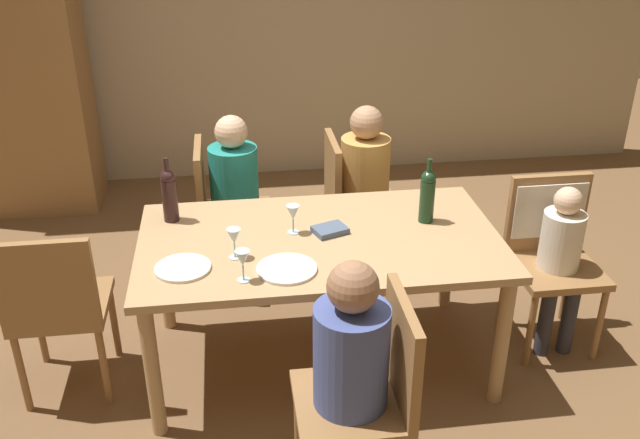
% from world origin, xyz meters
% --- Properties ---
extents(ground_plane, '(10.00, 10.00, 0.00)m').
position_xyz_m(ground_plane, '(0.00, 0.00, 0.00)').
color(ground_plane, brown).
extents(rear_room_partition, '(6.40, 0.12, 2.70)m').
position_xyz_m(rear_room_partition, '(0.00, 2.70, 1.35)').
color(rear_room_partition, tan).
rests_on(rear_room_partition, ground_plane).
extents(armoire_cabinet, '(1.18, 0.62, 2.18)m').
position_xyz_m(armoire_cabinet, '(-1.99, 2.25, 1.10)').
color(armoire_cabinet, olive).
rests_on(armoire_cabinet, ground_plane).
extents(dining_table, '(1.77, 0.99, 0.74)m').
position_xyz_m(dining_table, '(0.00, 0.00, 0.66)').
color(dining_table, tan).
rests_on(dining_table, ground_plane).
extents(chair_far_right, '(0.44, 0.44, 0.92)m').
position_xyz_m(chair_far_right, '(0.31, 0.88, 0.53)').
color(chair_far_right, olive).
rests_on(chair_far_right, ground_plane).
extents(chair_far_left, '(0.44, 0.44, 0.92)m').
position_xyz_m(chair_far_left, '(-0.49, 0.88, 0.53)').
color(chair_far_left, olive).
rests_on(chair_far_left, ground_plane).
extents(chair_near, '(0.44, 0.44, 0.92)m').
position_xyz_m(chair_near, '(0.09, -0.88, 0.53)').
color(chair_near, olive).
rests_on(chair_near, ground_plane).
extents(chair_right_end, '(0.44, 0.46, 0.92)m').
position_xyz_m(chair_right_end, '(1.27, 0.12, 0.59)').
color(chair_right_end, olive).
rests_on(chair_right_end, ground_plane).
extents(chair_left_end, '(0.44, 0.44, 0.92)m').
position_xyz_m(chair_left_end, '(-1.27, -0.09, 0.53)').
color(chair_left_end, olive).
rests_on(chair_left_end, ground_plane).
extents(person_woman_host, '(0.35, 0.30, 1.12)m').
position_xyz_m(person_woman_host, '(0.42, 0.88, 0.65)').
color(person_woman_host, '#33333D').
rests_on(person_woman_host, ground_plane).
extents(person_man_bearded, '(0.33, 0.29, 1.10)m').
position_xyz_m(person_man_bearded, '(-0.37, 0.88, 0.64)').
color(person_man_bearded, '#33333D').
rests_on(person_man_bearded, ground_plane).
extents(person_man_guest, '(0.34, 0.29, 1.11)m').
position_xyz_m(person_man_guest, '(-0.03, -0.88, 0.64)').
color(person_man_guest, '#33333D').
rests_on(person_man_guest, ground_plane).
extents(person_child_small, '(0.22, 0.25, 0.94)m').
position_xyz_m(person_child_small, '(1.27, -0.02, 0.56)').
color(person_child_small, '#33333D').
rests_on(person_child_small, ground_plane).
extents(wine_bottle_tall_green, '(0.08, 0.08, 0.34)m').
position_xyz_m(wine_bottle_tall_green, '(-0.73, 0.29, 0.89)').
color(wine_bottle_tall_green, black).
rests_on(wine_bottle_tall_green, dining_table).
extents(wine_bottle_dark_red, '(0.08, 0.08, 0.34)m').
position_xyz_m(wine_bottle_dark_red, '(0.56, 0.11, 0.89)').
color(wine_bottle_dark_red, '#19381E').
rests_on(wine_bottle_dark_red, dining_table).
extents(wine_glass_near_left, '(0.07, 0.07, 0.15)m').
position_xyz_m(wine_glass_near_left, '(-0.39, -0.35, 0.85)').
color(wine_glass_near_left, silver).
rests_on(wine_glass_near_left, dining_table).
extents(wine_glass_centre, '(0.07, 0.07, 0.15)m').
position_xyz_m(wine_glass_centre, '(-0.12, 0.07, 0.85)').
color(wine_glass_centre, silver).
rests_on(wine_glass_centre, dining_table).
extents(wine_glass_near_right, '(0.07, 0.07, 0.15)m').
position_xyz_m(wine_glass_near_right, '(-0.42, -0.14, 0.85)').
color(wine_glass_near_right, silver).
rests_on(wine_glass_near_right, dining_table).
extents(dinner_plate_host, '(0.25, 0.25, 0.01)m').
position_xyz_m(dinner_plate_host, '(-0.65, -0.21, 0.75)').
color(dinner_plate_host, silver).
rests_on(dinner_plate_host, dining_table).
extents(dinner_plate_guest_left, '(0.28, 0.28, 0.01)m').
position_xyz_m(dinner_plate_guest_left, '(-0.19, -0.29, 0.75)').
color(dinner_plate_guest_left, white).
rests_on(dinner_plate_guest_left, dining_table).
extents(folded_napkin, '(0.19, 0.17, 0.03)m').
position_xyz_m(folded_napkin, '(0.06, 0.05, 0.76)').
color(folded_napkin, '#4C5B75').
rests_on(folded_napkin, dining_table).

